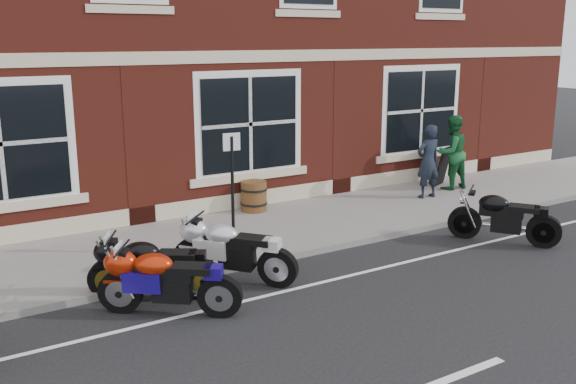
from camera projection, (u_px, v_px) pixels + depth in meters
The scene contains 12 objects.
ground at pixel (308, 292), 9.80m from camera, with size 80.00×80.00×0.00m, color black.
sidewalk at pixel (220, 238), 12.26m from camera, with size 30.00×3.00×0.12m, color slate.
kerb at pixel (261, 261), 10.96m from camera, with size 30.00×0.16×0.12m, color slate.
moto_sport_red at pixel (167, 279), 8.89m from camera, with size 1.69×1.36×0.92m.
moto_sport_black at pixel (153, 265), 9.43m from camera, with size 1.77×1.20×0.91m.
moto_sport_silver at pixel (233, 248), 10.14m from camera, with size 1.40×1.74×0.95m.
moto_naked_black at pixel (502, 215), 12.06m from camera, with size 1.25×1.78×0.93m.
pedestrian_left at pixel (428, 161), 14.92m from camera, with size 0.63×0.41×1.72m, color black.
pedestrian_right at pixel (452, 152), 15.78m from camera, with size 0.89×0.69×1.83m, color #185429.
a_board_sign at pixel (438, 165), 16.32m from camera, with size 0.61×0.41×1.02m, color black, non-canonical shape.
barrel_planter at pixel (254, 196), 13.87m from camera, with size 0.59×0.59×0.65m.
parking_sign at pixel (232, 185), 10.91m from camera, with size 0.30×0.06×2.12m.
Camera 1 is at (-5.13, -7.61, 3.78)m, focal length 40.00 mm.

